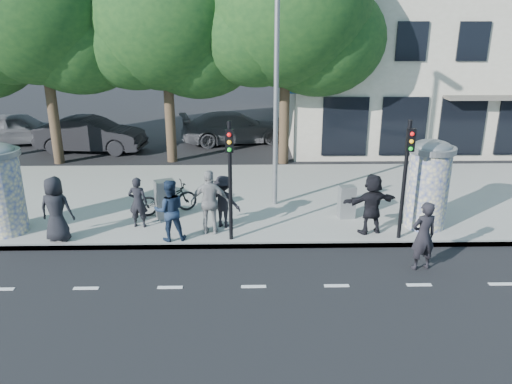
{
  "coord_description": "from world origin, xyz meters",
  "views": [
    {
      "loc": [
        -0.16,
        -9.15,
        6.07
      ],
      "look_at": [
        0.1,
        3.5,
        1.68
      ],
      "focal_mm": 35.0,
      "sensor_mm": 36.0,
      "label": 1
    }
  ],
  "objects_px": {
    "cabinet_right": "(347,202)",
    "ped_e": "(210,202)",
    "ad_column_left": "(0,187)",
    "car_right": "(235,128)",
    "ped_c": "(170,210)",
    "ped_d": "(223,201)",
    "ped_b": "(138,202)",
    "ped_a": "(56,209)",
    "traffic_pole_near": "(230,169)",
    "street_lamp": "(277,63)",
    "ad_column_right": "(428,182)",
    "man_road": "(423,236)",
    "bicycle": "(167,198)",
    "ped_f": "(372,204)",
    "cabinet_left": "(165,199)",
    "car_left": "(19,128)",
    "car_mid": "(91,135)",
    "traffic_pole_far": "(406,168)"
  },
  "relations": [
    {
      "from": "cabinet_right",
      "to": "ped_e",
      "type": "bearing_deg",
      "value": -171.57
    },
    {
      "from": "ad_column_left",
      "to": "car_right",
      "type": "distance_m",
      "value": 13.43
    },
    {
      "from": "ped_c",
      "to": "ped_d",
      "type": "height_order",
      "value": "ped_c"
    },
    {
      "from": "ped_b",
      "to": "cabinet_right",
      "type": "xyz_separation_m",
      "value": [
        6.37,
        0.6,
        -0.26
      ]
    },
    {
      "from": "ped_a",
      "to": "cabinet_right",
      "type": "relative_size",
      "value": 1.81
    },
    {
      "from": "ped_d",
      "to": "ped_a",
      "type": "bearing_deg",
      "value": 27.52
    },
    {
      "from": "traffic_pole_near",
      "to": "street_lamp",
      "type": "relative_size",
      "value": 0.42
    },
    {
      "from": "ad_column_right",
      "to": "ped_c",
      "type": "bearing_deg",
      "value": -173.54
    },
    {
      "from": "traffic_pole_near",
      "to": "cabinet_right",
      "type": "xyz_separation_m",
      "value": [
        3.58,
        1.62,
        -1.56
      ]
    },
    {
      "from": "ad_column_right",
      "to": "traffic_pole_near",
      "type": "distance_m",
      "value": 5.91
    },
    {
      "from": "man_road",
      "to": "ped_c",
      "type": "bearing_deg",
      "value": -26.04
    },
    {
      "from": "ad_column_right",
      "to": "man_road",
      "type": "bearing_deg",
      "value": -110.3
    },
    {
      "from": "ped_e",
      "to": "bicycle",
      "type": "relative_size",
      "value": 0.99
    },
    {
      "from": "ped_f",
      "to": "bicycle",
      "type": "relative_size",
      "value": 0.93
    },
    {
      "from": "ped_c",
      "to": "ped_f",
      "type": "relative_size",
      "value": 0.99
    },
    {
      "from": "cabinet_left",
      "to": "cabinet_right",
      "type": "distance_m",
      "value": 5.67
    },
    {
      "from": "ped_f",
      "to": "ped_c",
      "type": "bearing_deg",
      "value": -10.96
    },
    {
      "from": "ped_d",
      "to": "car_left",
      "type": "bearing_deg",
      "value": -30.02
    },
    {
      "from": "cabinet_left",
      "to": "traffic_pole_near",
      "type": "bearing_deg",
      "value": -63.19
    },
    {
      "from": "bicycle",
      "to": "car_mid",
      "type": "relative_size",
      "value": 0.38
    },
    {
      "from": "ped_b",
      "to": "cabinet_right",
      "type": "relative_size",
      "value": 1.5
    },
    {
      "from": "ped_f",
      "to": "car_right",
      "type": "height_order",
      "value": "ped_f"
    },
    {
      "from": "ped_e",
      "to": "man_road",
      "type": "relative_size",
      "value": 1.05
    },
    {
      "from": "car_mid",
      "to": "ped_d",
      "type": "bearing_deg",
      "value": -139.48
    },
    {
      "from": "cabinet_right",
      "to": "car_right",
      "type": "height_order",
      "value": "car_right"
    },
    {
      "from": "ped_c",
      "to": "car_mid",
      "type": "distance_m",
      "value": 11.91
    },
    {
      "from": "ad_column_right",
      "to": "bicycle",
      "type": "height_order",
      "value": "ad_column_right"
    },
    {
      "from": "street_lamp",
      "to": "car_right",
      "type": "bearing_deg",
      "value": 99.15
    },
    {
      "from": "ped_e",
      "to": "cabinet_left",
      "type": "height_order",
      "value": "ped_e"
    },
    {
      "from": "ped_c",
      "to": "cabinet_left",
      "type": "bearing_deg",
      "value": -87.75
    },
    {
      "from": "man_road",
      "to": "bicycle",
      "type": "height_order",
      "value": "man_road"
    },
    {
      "from": "traffic_pole_far",
      "to": "ped_f",
      "type": "bearing_deg",
      "value": 149.98
    },
    {
      "from": "cabinet_left",
      "to": "ad_column_right",
      "type": "bearing_deg",
      "value": -29.65
    },
    {
      "from": "ad_column_right",
      "to": "cabinet_left",
      "type": "distance_m",
      "value": 7.97
    },
    {
      "from": "ad_column_right",
      "to": "traffic_pole_near",
      "type": "relative_size",
      "value": 0.78
    },
    {
      "from": "ad_column_left",
      "to": "car_left",
      "type": "distance_m",
      "value": 12.52
    },
    {
      "from": "ped_e",
      "to": "car_left",
      "type": "height_order",
      "value": "ped_e"
    },
    {
      "from": "ad_column_right",
      "to": "bicycle",
      "type": "bearing_deg",
      "value": 171.3
    },
    {
      "from": "bicycle",
      "to": "traffic_pole_near",
      "type": "bearing_deg",
      "value": -158.19
    },
    {
      "from": "ad_column_right",
      "to": "cabinet_right",
      "type": "height_order",
      "value": "ad_column_right"
    },
    {
      "from": "car_mid",
      "to": "car_right",
      "type": "height_order",
      "value": "car_mid"
    },
    {
      "from": "car_mid",
      "to": "ad_column_left",
      "type": "bearing_deg",
      "value": -171.96
    },
    {
      "from": "ad_column_left",
      "to": "traffic_pole_far",
      "type": "xyz_separation_m",
      "value": [
        11.4,
        -0.71,
        0.69
      ]
    },
    {
      "from": "ad_column_right",
      "to": "ped_c",
      "type": "xyz_separation_m",
      "value": [
        -7.5,
        -0.85,
        -0.5
      ]
    },
    {
      "from": "street_lamp",
      "to": "ped_f",
      "type": "bearing_deg",
      "value": -42.24
    },
    {
      "from": "traffic_pole_far",
      "to": "ped_a",
      "type": "distance_m",
      "value": 9.72
    },
    {
      "from": "cabinet_left",
      "to": "car_right",
      "type": "distance_m",
      "value": 10.92
    },
    {
      "from": "traffic_pole_near",
      "to": "car_right",
      "type": "xyz_separation_m",
      "value": [
        -0.15,
        12.46,
        -1.44
      ]
    },
    {
      "from": "ped_b",
      "to": "man_road",
      "type": "height_order",
      "value": "man_road"
    },
    {
      "from": "man_road",
      "to": "car_left",
      "type": "xyz_separation_m",
      "value": [
        -16.03,
        13.9,
        -0.1
      ]
    }
  ]
}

